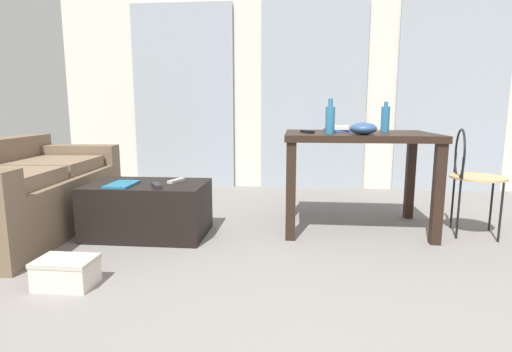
{
  "coord_description": "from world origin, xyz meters",
  "views": [
    {
      "loc": [
        -0.2,
        -1.5,
        0.95
      ],
      "look_at": [
        -0.51,
        1.64,
        0.42
      ],
      "focal_mm": 28.3,
      "sensor_mm": 36.0,
      "label": 1
    }
  ],
  "objects_px": {
    "bottle_far": "(385,119)",
    "book_stack": "(338,129)",
    "couch": "(20,194)",
    "coffee_table": "(148,209)",
    "tv_remote_secondary": "(157,185)",
    "bowl": "(363,129)",
    "tv_remote_on_table": "(307,132)",
    "shoebox": "(66,272)",
    "magazine": "(122,184)",
    "bottle_near": "(330,119)",
    "craft_table": "(358,147)",
    "tv_remote_primary": "(176,181)",
    "wire_chair": "(469,169)"
  },
  "relations": [
    {
      "from": "bottle_far",
      "to": "book_stack",
      "type": "bearing_deg",
      "value": -179.96
    },
    {
      "from": "bottle_far",
      "to": "couch",
      "type": "bearing_deg",
      "value": -171.22
    },
    {
      "from": "coffee_table",
      "to": "tv_remote_secondary",
      "type": "height_order",
      "value": "tv_remote_secondary"
    },
    {
      "from": "coffee_table",
      "to": "bowl",
      "type": "relative_size",
      "value": 4.6
    },
    {
      "from": "bottle_far",
      "to": "tv_remote_on_table",
      "type": "relative_size",
      "value": 1.42
    },
    {
      "from": "tv_remote_secondary",
      "to": "shoebox",
      "type": "distance_m",
      "value": 0.88
    },
    {
      "from": "book_stack",
      "to": "couch",
      "type": "bearing_deg",
      "value": -169.95
    },
    {
      "from": "book_stack",
      "to": "tv_remote_secondary",
      "type": "height_order",
      "value": "book_stack"
    },
    {
      "from": "bowl",
      "to": "shoebox",
      "type": "bearing_deg",
      "value": -149.72
    },
    {
      "from": "magazine",
      "to": "shoebox",
      "type": "relative_size",
      "value": 0.92
    },
    {
      "from": "coffee_table",
      "to": "bottle_near",
      "type": "bearing_deg",
      "value": 6.18
    },
    {
      "from": "bottle_far",
      "to": "craft_table",
      "type": "bearing_deg",
      "value": -156.54
    },
    {
      "from": "couch",
      "to": "tv_remote_on_table",
      "type": "height_order",
      "value": "tv_remote_on_table"
    },
    {
      "from": "coffee_table",
      "to": "tv_remote_primary",
      "type": "height_order",
      "value": "tv_remote_primary"
    },
    {
      "from": "bottle_near",
      "to": "book_stack",
      "type": "distance_m",
      "value": 0.32
    },
    {
      "from": "couch",
      "to": "shoebox",
      "type": "distance_m",
      "value": 1.31
    },
    {
      "from": "couch",
      "to": "book_stack",
      "type": "xyz_separation_m",
      "value": [
        2.46,
        0.44,
        0.49
      ]
    },
    {
      "from": "book_stack",
      "to": "tv_remote_secondary",
      "type": "relative_size",
      "value": 1.73
    },
    {
      "from": "magazine",
      "to": "shoebox",
      "type": "height_order",
      "value": "magazine"
    },
    {
      "from": "craft_table",
      "to": "shoebox",
      "type": "xyz_separation_m",
      "value": [
        -1.7,
        -1.26,
        -0.57
      ]
    },
    {
      "from": "tv_remote_on_table",
      "to": "tv_remote_secondary",
      "type": "xyz_separation_m",
      "value": [
        -1.06,
        -0.37,
        -0.36
      ]
    },
    {
      "from": "couch",
      "to": "bottle_far",
      "type": "bearing_deg",
      "value": 8.78
    },
    {
      "from": "couch",
      "to": "bottle_near",
      "type": "bearing_deg",
      "value": 3.49
    },
    {
      "from": "book_stack",
      "to": "tv_remote_primary",
      "type": "distance_m",
      "value": 1.35
    },
    {
      "from": "couch",
      "to": "coffee_table",
      "type": "distance_m",
      "value": 1.03
    },
    {
      "from": "couch",
      "to": "wire_chair",
      "type": "distance_m",
      "value": 3.43
    },
    {
      "from": "tv_remote_on_table",
      "to": "shoebox",
      "type": "relative_size",
      "value": 0.55
    },
    {
      "from": "tv_remote_on_table",
      "to": "magazine",
      "type": "height_order",
      "value": "tv_remote_on_table"
    },
    {
      "from": "tv_remote_on_table",
      "to": "bowl",
      "type": "bearing_deg",
      "value": -45.11
    },
    {
      "from": "bottle_near",
      "to": "magazine",
      "type": "bearing_deg",
      "value": -170.52
    },
    {
      "from": "magazine",
      "to": "tv_remote_on_table",
      "type": "bearing_deg",
      "value": 14.23
    },
    {
      "from": "wire_chair",
      "to": "bottle_near",
      "type": "bearing_deg",
      "value": -174.07
    },
    {
      "from": "bottle_far",
      "to": "shoebox",
      "type": "distance_m",
      "value": 2.48
    },
    {
      "from": "craft_table",
      "to": "bottle_near",
      "type": "height_order",
      "value": "bottle_near"
    },
    {
      "from": "coffee_table",
      "to": "wire_chair",
      "type": "distance_m",
      "value": 2.43
    },
    {
      "from": "coffee_table",
      "to": "shoebox",
      "type": "bearing_deg",
      "value": -97.44
    },
    {
      "from": "bottle_near",
      "to": "magazine",
      "type": "height_order",
      "value": "bottle_near"
    },
    {
      "from": "wire_chair",
      "to": "book_stack",
      "type": "distance_m",
      "value": 1.01
    },
    {
      "from": "wire_chair",
      "to": "magazine",
      "type": "bearing_deg",
      "value": -171.97
    },
    {
      "from": "bottle_far",
      "to": "bowl",
      "type": "xyz_separation_m",
      "value": [
        -0.23,
        -0.37,
        -0.06
      ]
    },
    {
      "from": "tv_remote_on_table",
      "to": "tv_remote_secondary",
      "type": "distance_m",
      "value": 1.19
    },
    {
      "from": "couch",
      "to": "coffee_table",
      "type": "xyz_separation_m",
      "value": [
        1.02,
        -0.0,
        -0.1
      ]
    },
    {
      "from": "bottle_near",
      "to": "tv_remote_on_table",
      "type": "bearing_deg",
      "value": 151.28
    },
    {
      "from": "book_stack",
      "to": "tv_remote_primary",
      "type": "bearing_deg",
      "value": -163.51
    },
    {
      "from": "tv_remote_primary",
      "to": "shoebox",
      "type": "height_order",
      "value": "tv_remote_primary"
    },
    {
      "from": "tv_remote_on_table",
      "to": "shoebox",
      "type": "xyz_separation_m",
      "value": [
        -1.31,
        -1.15,
        -0.7
      ]
    },
    {
      "from": "bottle_far",
      "to": "wire_chair",
      "type": "bearing_deg",
      "value": -17.24
    },
    {
      "from": "magazine",
      "to": "bottle_near",
      "type": "bearing_deg",
      "value": 9.49
    },
    {
      "from": "bowl",
      "to": "wire_chair",
      "type": "bearing_deg",
      "value": 12.57
    },
    {
      "from": "couch",
      "to": "shoebox",
      "type": "xyz_separation_m",
      "value": [
        0.9,
        -0.92,
        -0.22
      ]
    }
  ]
}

